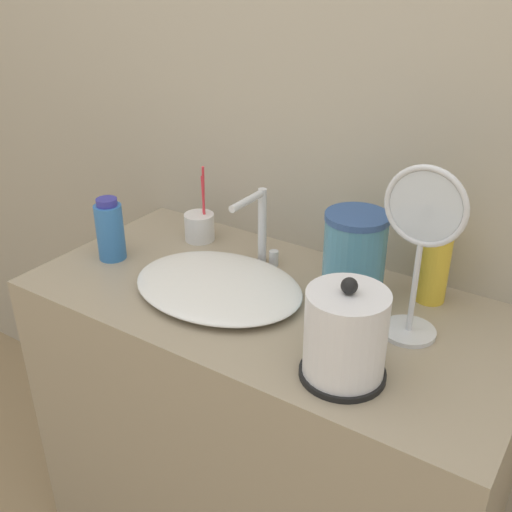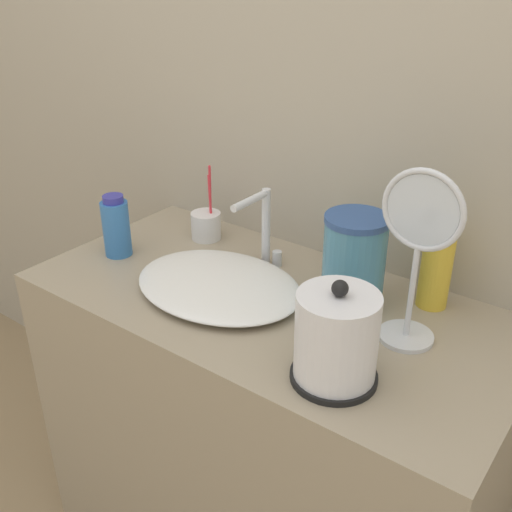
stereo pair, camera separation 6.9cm
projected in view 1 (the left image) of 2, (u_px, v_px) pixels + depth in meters
wall_back at (339, 84)px, 1.40m from camera, size 6.00×0.04×2.60m
vanity_counter at (267, 440)px, 1.57m from camera, size 1.14×0.56×0.87m
sink_basin at (218, 285)px, 1.39m from camera, size 0.41×0.32×0.04m
faucet at (260, 225)px, 1.47m from camera, size 0.06×0.14×0.20m
electric_kettle at (345, 338)px, 1.08m from camera, size 0.16×0.16×0.21m
toothbrush_cup at (200, 226)px, 1.63m from camera, size 0.08×0.08×0.22m
lotion_bottle at (435, 260)px, 1.32m from camera, size 0.07×0.07×0.23m
shampoo_bottle at (110, 230)px, 1.52m from camera, size 0.07×0.07×0.16m
vanity_mirror at (421, 242)px, 1.15m from camera, size 0.16×0.11×0.37m
water_pitcher at (354, 259)px, 1.31m from camera, size 0.14×0.14×0.21m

